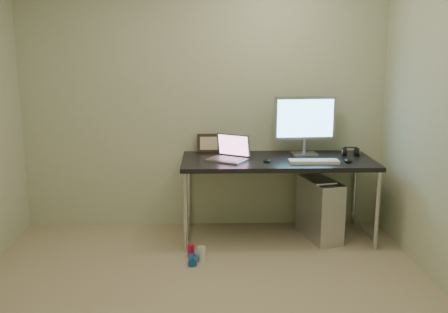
# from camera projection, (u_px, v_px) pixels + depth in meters

# --- Properties ---
(floor) EXTENTS (3.50, 3.50, 0.00)m
(floor) POSITION_uv_depth(u_px,v_px,m) (202.00, 312.00, 3.35)
(floor) COLOR tan
(floor) RESTS_ON ground
(wall_back) EXTENTS (3.50, 0.02, 2.50)m
(wall_back) POSITION_uv_depth(u_px,v_px,m) (204.00, 100.00, 4.80)
(wall_back) COLOR beige
(wall_back) RESTS_ON ground
(desk) EXTENTS (1.74, 0.76, 0.75)m
(desk) POSITION_uv_depth(u_px,v_px,m) (277.00, 167.00, 4.56)
(desk) COLOR black
(desk) RESTS_ON ground
(tower_computer) EXTENTS (0.36, 0.58, 0.59)m
(tower_computer) POSITION_uv_depth(u_px,v_px,m) (320.00, 209.00, 4.62)
(tower_computer) COLOR silver
(tower_computer) RESTS_ON ground
(cable_a) EXTENTS (0.01, 0.16, 0.69)m
(cable_a) POSITION_uv_depth(u_px,v_px,m) (307.00, 186.00, 4.96)
(cable_a) COLOR black
(cable_a) RESTS_ON ground
(cable_b) EXTENTS (0.02, 0.11, 0.71)m
(cable_b) POSITION_uv_depth(u_px,v_px,m) (316.00, 188.00, 4.94)
(cable_b) COLOR black
(cable_b) RESTS_ON ground
(can_red) EXTENTS (0.08, 0.08, 0.11)m
(can_red) POSITION_uv_depth(u_px,v_px,m) (191.00, 251.00, 4.23)
(can_red) COLOR red
(can_red) RESTS_ON ground
(can_white) EXTENTS (0.09, 0.09, 0.12)m
(can_white) POSITION_uv_depth(u_px,v_px,m) (202.00, 254.00, 4.15)
(can_white) COLOR white
(can_white) RESTS_ON ground
(can_blue) EXTENTS (0.08, 0.13, 0.07)m
(can_blue) POSITION_uv_depth(u_px,v_px,m) (193.00, 260.00, 4.09)
(can_blue) COLOR #134BA4
(can_blue) RESTS_ON ground
(laptop) EXTENTS (0.42, 0.40, 0.23)m
(laptop) POSITION_uv_depth(u_px,v_px,m) (229.00, 154.00, 4.50)
(laptop) COLOR #AFAEB6
(laptop) RESTS_ON desk
(monitor) EXTENTS (0.59, 0.19, 0.55)m
(monitor) POSITION_uv_depth(u_px,v_px,m) (305.00, 121.00, 4.68)
(monitor) COLOR #AFAEB6
(monitor) RESTS_ON desk
(keyboard) EXTENTS (0.43, 0.14, 0.03)m
(keyboard) POSITION_uv_depth(u_px,v_px,m) (314.00, 161.00, 4.38)
(keyboard) COLOR silver
(keyboard) RESTS_ON desk
(mouse_right) EXTENTS (0.09, 0.13, 0.04)m
(mouse_right) POSITION_uv_depth(u_px,v_px,m) (348.00, 160.00, 4.42)
(mouse_right) COLOR black
(mouse_right) RESTS_ON desk
(mouse_left) EXTENTS (0.08, 0.11, 0.03)m
(mouse_left) POSITION_uv_depth(u_px,v_px,m) (267.00, 160.00, 4.43)
(mouse_left) COLOR black
(mouse_left) RESTS_ON desk
(headphones) EXTENTS (0.16, 0.10, 0.11)m
(headphones) POSITION_uv_depth(u_px,v_px,m) (350.00, 153.00, 4.68)
(headphones) COLOR black
(headphones) RESTS_ON desk
(picture_frame) EXTENTS (0.23, 0.07, 0.18)m
(picture_frame) POSITION_uv_depth(u_px,v_px,m) (209.00, 143.00, 4.83)
(picture_frame) COLOR black
(picture_frame) RESTS_ON desk
(webcam) EXTENTS (0.04, 0.03, 0.11)m
(webcam) POSITION_uv_depth(u_px,v_px,m) (233.00, 145.00, 4.78)
(webcam) COLOR silver
(webcam) RESTS_ON desk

